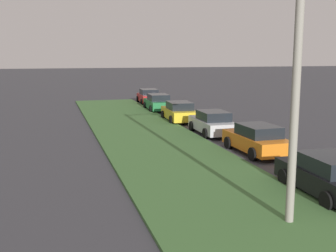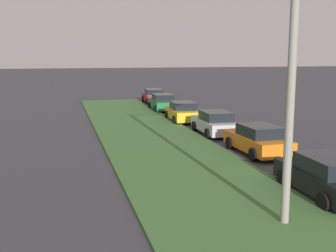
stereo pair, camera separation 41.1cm
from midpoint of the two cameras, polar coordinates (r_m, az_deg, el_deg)
The scene contains 8 objects.
grass_median at distance 16.40m, azimuth 5.16°, elevation -7.61°, with size 60.00×6.00×0.12m, color #3D6633.
parked_car_black at distance 15.80m, azimuth 21.43°, elevation -6.45°, with size 4.35×2.12×1.47m.
parked_car_orange at distance 21.49m, azimuth 12.65°, elevation -1.84°, with size 4.34×2.10×1.47m.
parked_car_silver at distance 26.23m, azimuth 6.84°, elevation 0.40°, with size 4.34×2.10×1.47m.
parked_car_yellow at distance 31.17m, azimuth 2.37°, elevation 1.94°, with size 4.38×2.17×1.47m.
parked_car_green at distance 37.18m, azimuth -0.44°, elevation 3.21°, with size 4.36×2.13×1.47m.
parked_car_red at distance 42.65m, azimuth -1.68°, elevation 4.04°, with size 4.39×2.20×1.47m.
streetlight at distance 12.32m, azimuth 18.67°, elevation 6.68°, with size 0.66×2.87×7.50m.
Camera 2 is at (-4.78, 12.99, 4.93)m, focal length 44.88 mm.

